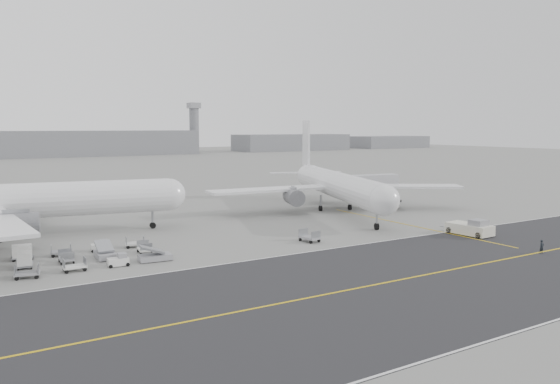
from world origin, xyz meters
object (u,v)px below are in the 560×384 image
ground_crew_a (542,247)px  jet_bridge (365,183)px  airliner_a (2,202)px  pushback_tug (471,228)px  control_tower (194,127)px  airliner_b (336,185)px

ground_crew_a → jet_bridge: bearing=84.8°
ground_crew_a → airliner_a: bearing=148.6°
pushback_tug → jet_bridge: jet_bridge is taller
airliner_a → pushback_tug: size_ratio=6.02×
control_tower → pushback_tug: (-68.15, -270.59, -15.22)m
airliner_a → ground_crew_a: bearing=-119.1°
jet_bridge → ground_crew_a: (-10.65, -47.28, -3.48)m
control_tower → airliner_a: 269.43m
pushback_tug → ground_crew_a: size_ratio=4.96×
control_tower → airliner_a: (-128.14, -236.76, -10.92)m
airliner_a → airliner_b: bearing=-84.2°
control_tower → ground_crew_a: size_ratio=17.52×
control_tower → jet_bridge: (-59.62, -236.20, -11.88)m
airliner_b → ground_crew_a: (0.54, -42.66, -4.19)m
airliner_a → jet_bridge: size_ratio=3.17×
airliner_a → pushback_tug: bearing=-109.6°
control_tower → jet_bridge: bearing=-104.2°
pushback_tug → jet_bridge: 35.59m
control_tower → ground_crew_a: (-70.27, -283.48, -15.36)m
airliner_b → pushback_tug: 30.17m
airliner_b → ground_crew_a: size_ratio=27.56×
airliner_a → ground_crew_a: 74.51m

